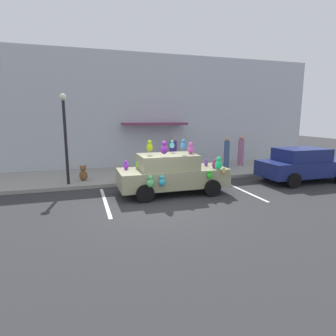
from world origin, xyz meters
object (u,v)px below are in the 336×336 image
Objects in this scene: pedestrian_near_shopfront at (241,151)px; pedestrian_by_lamp at (227,153)px; street_lamp_post at (65,129)px; teddy_bear_on_sidewalk at (83,174)px; plush_covered_car at (171,173)px; parked_sedan_behind at (303,165)px; pedestrian_walking_past at (173,153)px.

pedestrian_by_lamp is at bearing -157.98° from pedestrian_near_shopfront.
teddy_bear_on_sidewalk is at bearing 38.34° from street_lamp_post.
plush_covered_car reaches higher than pedestrian_by_lamp.
street_lamp_post is (-0.62, -0.49, 1.97)m from teddy_bear_on_sidewalk.
plush_covered_car is 2.45× the size of pedestrian_by_lamp.
teddy_bear_on_sidewalk is at bearing -170.77° from pedestrian_near_shopfront.
parked_sedan_behind is 9.97m from teddy_bear_on_sidewalk.
pedestrian_walking_past is (5.63, 2.93, -1.55)m from street_lamp_post.
plush_covered_car is 5.69m from pedestrian_by_lamp.
plush_covered_car is at bearing -140.50° from pedestrian_by_lamp.
pedestrian_by_lamp is (7.63, 0.95, 0.49)m from teddy_bear_on_sidewalk.
plush_covered_car is 2.37× the size of pedestrian_near_shopfront.
teddy_bear_on_sidewalk is (-9.64, 2.53, -0.32)m from parked_sedan_behind.
parked_sedan_behind is 2.39× the size of pedestrian_near_shopfront.
plush_covered_car is 6.04× the size of teddy_bear_on_sidewalk.
pedestrian_by_lamp is (8.25, 1.44, -1.49)m from street_lamp_post.
teddy_bear_on_sidewalk is at bearing -172.90° from pedestrian_by_lamp.
plush_covered_car is 2.57× the size of pedestrian_walking_past.
street_lamp_post is at bearing 168.75° from parked_sedan_behind.
pedestrian_near_shopfront is 1.29m from pedestrian_by_lamp.
plush_covered_car is at bearing -109.13° from pedestrian_walking_past.
street_lamp_post reaches higher than pedestrian_by_lamp.
teddy_bear_on_sidewalk is 7.70m from pedestrian_by_lamp.
street_lamp_post reaches higher than plush_covered_car.
parked_sedan_behind is 10.59m from street_lamp_post.
pedestrian_near_shopfront is 1.08× the size of pedestrian_walking_past.
pedestrian_walking_past is at bearing 165.32° from pedestrian_near_shopfront.
plush_covered_car is 4.73m from street_lamp_post.
parked_sedan_behind is at bearing -60.00° from pedestrian_by_lamp.
pedestrian_walking_past is at bearing 150.46° from pedestrian_by_lamp.
pedestrian_near_shopfront reaches higher than pedestrian_walking_past.
pedestrian_near_shopfront is (5.59, 4.10, 0.17)m from plush_covered_car.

